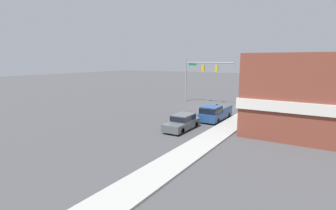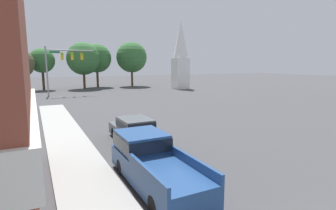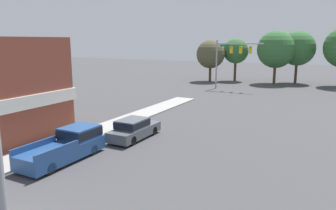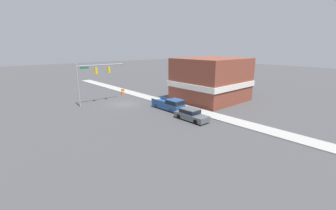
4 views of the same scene
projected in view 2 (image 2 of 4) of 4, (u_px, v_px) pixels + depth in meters
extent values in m
cylinder|color=gray|center=(47.00, 72.00, 37.61)|extent=(0.22, 0.22, 7.16)
cylinder|color=gray|center=(70.00, 50.00, 38.65)|extent=(6.72, 0.18, 0.18)
cube|color=gold|center=(62.00, 56.00, 38.25)|extent=(0.36, 0.36, 1.05)
sphere|color=green|center=(62.00, 54.00, 38.03)|extent=(0.22, 0.22, 0.22)
cube|color=gold|center=(72.00, 56.00, 38.88)|extent=(0.36, 0.36, 1.05)
sphere|color=green|center=(72.00, 54.00, 38.65)|extent=(0.22, 0.22, 0.22)
cube|color=gold|center=(82.00, 56.00, 39.50)|extent=(0.36, 0.36, 1.05)
sphere|color=green|center=(82.00, 54.00, 39.28)|extent=(0.22, 0.22, 0.22)
cube|color=#196B38|center=(55.00, 52.00, 37.72)|extent=(1.40, 0.04, 0.30)
cylinder|color=black|center=(114.00, 133.00, 16.75)|extent=(0.22, 0.66, 0.66)
cylinder|color=black|center=(138.00, 130.00, 17.47)|extent=(0.22, 0.66, 0.66)
cylinder|color=black|center=(129.00, 145.00, 14.18)|extent=(0.22, 0.66, 0.66)
cylinder|color=black|center=(156.00, 141.00, 14.91)|extent=(0.22, 0.66, 0.66)
cube|color=#51565B|center=(134.00, 133.00, 15.79)|extent=(1.82, 4.70, 0.70)
cube|color=#51565B|center=(135.00, 124.00, 15.44)|extent=(1.67, 2.26, 0.63)
cube|color=black|center=(135.00, 124.00, 15.44)|extent=(1.69, 2.35, 0.44)
cylinder|color=black|center=(121.00, 167.00, 11.21)|extent=(0.22, 0.66, 0.66)
cylinder|color=black|center=(158.00, 160.00, 11.99)|extent=(0.22, 0.66, 0.66)
cylinder|color=black|center=(155.00, 205.00, 8.15)|extent=(0.22, 0.66, 0.66)
cylinder|color=black|center=(201.00, 193.00, 8.94)|extent=(0.22, 0.66, 0.66)
cube|color=navy|center=(157.00, 171.00, 10.03)|extent=(1.96, 5.61, 0.85)
cube|color=navy|center=(141.00, 141.00, 11.26)|extent=(1.86, 2.13, 0.76)
cube|color=black|center=(141.00, 141.00, 11.26)|extent=(1.88, 2.22, 0.53)
cube|color=navy|center=(146.00, 173.00, 8.45)|extent=(0.12, 3.18, 0.35)
cube|color=navy|center=(194.00, 163.00, 9.28)|extent=(0.12, 3.18, 0.35)
cube|color=white|center=(180.00, 74.00, 49.83)|extent=(2.61, 2.61, 5.72)
cone|color=white|center=(181.00, 39.00, 48.85)|extent=(2.88, 2.88, 6.99)
cylinder|color=#4C3823|center=(20.00, 85.00, 43.04)|extent=(0.44, 0.44, 2.55)
sphere|color=#4C4C33|center=(18.00, 63.00, 42.49)|extent=(4.91, 4.91, 4.91)
cylinder|color=#4C3823|center=(43.00, 81.00, 47.12)|extent=(0.44, 0.44, 3.31)
sphere|color=#336633|center=(42.00, 61.00, 46.56)|extent=(4.38, 4.38, 4.38)
cylinder|color=#4C3823|center=(84.00, 81.00, 49.46)|extent=(0.44, 0.44, 2.93)
sphere|color=#336633|center=(83.00, 59.00, 48.81)|extent=(6.06, 6.06, 6.06)
cylinder|color=#4C3823|center=(98.00, 79.00, 52.99)|extent=(0.44, 0.44, 3.24)
sphere|color=#336633|center=(97.00, 58.00, 52.34)|extent=(5.71, 5.71, 5.71)
cylinder|color=#4C3823|center=(132.00, 79.00, 55.13)|extent=(0.44, 0.44, 3.21)
sphere|color=#336633|center=(132.00, 57.00, 54.44)|extent=(6.31, 6.31, 6.31)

